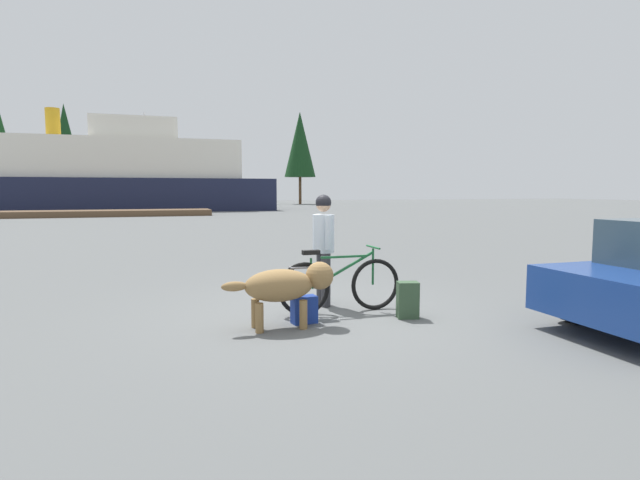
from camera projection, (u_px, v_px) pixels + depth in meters
name	position (u px, v px, depth m)	size (l,w,h in m)	color
ground_plane	(323.00, 314.00, 7.12)	(160.00, 160.00, 0.00)	#595B5B
bicycle	(340.00, 285.00, 7.16)	(1.80, 0.44, 0.92)	black
person_cyclist	(323.00, 240.00, 7.56)	(0.32, 0.53, 1.65)	#333338
dog	(286.00, 285.00, 6.36)	(1.42, 0.47, 0.81)	olive
backpack	(408.00, 300.00, 6.86)	(0.28, 0.20, 0.49)	#334C33
handbag_pannier	(304.00, 310.00, 6.60)	(0.32, 0.18, 0.36)	navy
dock_pier	(104.00, 213.00, 33.91)	(13.83, 2.89, 0.40)	brown
ferry_boat	(102.00, 176.00, 42.60)	(28.12, 8.29, 8.30)	#191E38
sailboat_moored	(147.00, 204.00, 47.13)	(7.50, 2.10, 8.75)	navy
pine_tree_center	(139.00, 151.00, 60.94)	(4.06, 4.06, 9.51)	#4C331E
pine_tree_far_right	(300.00, 145.00, 63.19)	(3.87, 3.87, 11.38)	#4C331E
pine_tree_mid_back	(65.00, 145.00, 61.64)	(4.09, 4.09, 12.12)	#4C331E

